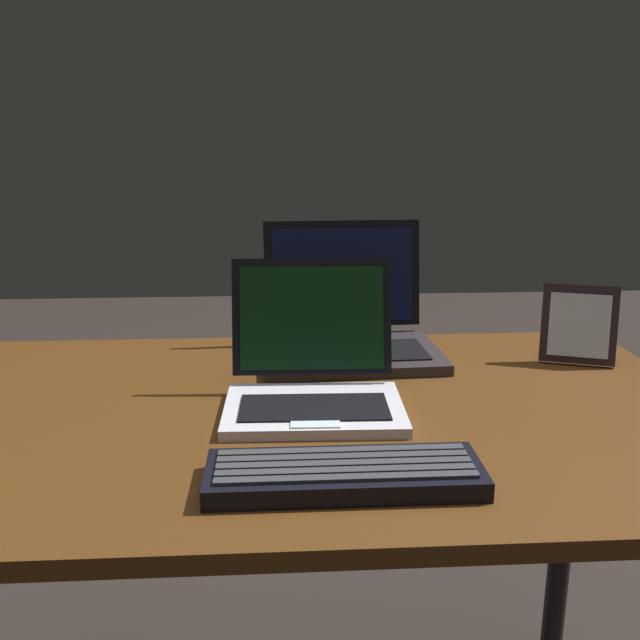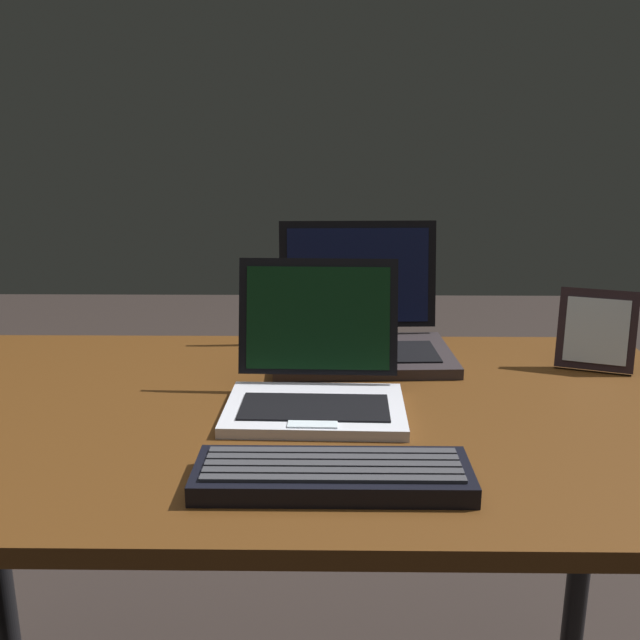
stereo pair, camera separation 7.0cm
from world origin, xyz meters
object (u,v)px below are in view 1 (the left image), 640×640
photo_frame (579,325)px  laptop_rear (349,329)px  laptop_front (313,379)px  external_keyboard (344,474)px

photo_frame → laptop_rear: bearing=168.8°
laptop_front → external_keyboard: size_ratio=0.82×
laptop_front → laptop_rear: laptop_rear is taller
external_keyboard → photo_frame: (0.47, 0.43, 0.06)m
laptop_front → laptop_rear: (0.08, 0.26, 0.00)m
laptop_front → external_keyboard: laptop_front is taller
laptop_front → photo_frame: size_ratio=1.89×
laptop_rear → external_keyboard: bearing=-96.3°
laptop_front → laptop_rear: size_ratio=0.81×
photo_frame → laptop_front: bearing=-160.1°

